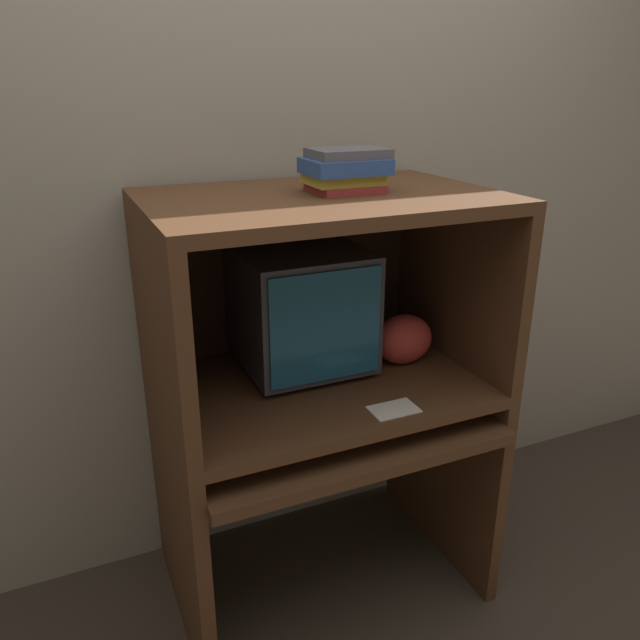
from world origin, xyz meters
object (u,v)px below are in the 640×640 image
keyboard (337,425)px  book_stack (345,170)px  snack_bag (403,339)px  mouse (425,408)px  crt_monitor (301,308)px

keyboard → book_stack: bearing=59.3°
snack_bag → book_stack: 0.59m
mouse → book_stack: 0.76m
keyboard → book_stack: (0.09, 0.15, 0.71)m
keyboard → crt_monitor: bearing=91.0°
keyboard → mouse: size_ratio=7.32×
keyboard → book_stack: size_ratio=2.04×
keyboard → snack_bag: 0.38m
book_stack → keyboard: bearing=-120.7°
crt_monitor → snack_bag: 0.35m
mouse → book_stack: bearing=141.6°
snack_bag → book_stack: bearing=-177.7°
mouse → book_stack: book_stack is taller
keyboard → mouse: (0.29, -0.02, 0.00)m
keyboard → snack_bag: bearing=26.6°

